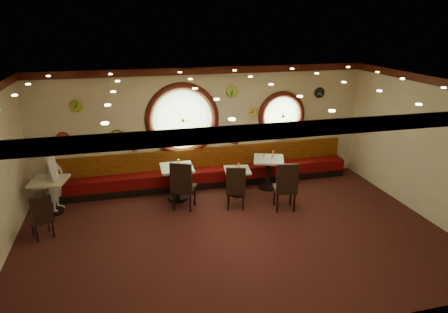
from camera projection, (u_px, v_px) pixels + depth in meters
The scene contains 47 objects.
floor at pixel (234, 234), 8.54m from camera, with size 9.00×6.00×0.00m, color black.
ceiling at pixel (235, 85), 7.49m from camera, with size 9.00×6.00×0.02m, color gold.
wall_back at pixel (205, 127), 10.76m from camera, with size 9.00×0.02×3.20m, color beige.
wall_front at pixel (296, 240), 5.27m from camera, with size 9.00×0.02×3.20m, color beige.
wall_right at pixel (425, 148), 9.06m from camera, with size 0.02×6.00×3.20m, color beige.
molding_back at pixel (204, 71), 10.22m from camera, with size 9.00×0.10×0.18m, color #3B100A.
molding_front at pixel (301, 129), 4.82m from camera, with size 9.00×0.10×0.18m, color #3B100A.
molding_right at pixel (435, 81), 8.55m from camera, with size 0.10×6.00×0.18m, color #3B100A.
banquette_base at pixel (208, 182), 11.00m from camera, with size 8.00×0.55×0.20m, color black.
banquette_seat at pixel (207, 174), 10.92m from camera, with size 8.00×0.55×0.30m, color #560709.
banquette_back at pixel (206, 158), 10.99m from camera, with size 8.00×0.10×0.55m, color #5C1207.
porthole_left_glass at pixel (182, 119), 10.54m from camera, with size 1.66×1.66×0.02m, color #86B36B.
porthole_left_frame at pixel (182, 120), 10.53m from camera, with size 1.98×1.98×0.18m, color #3B100A.
porthole_left_ring at pixel (183, 120), 10.50m from camera, with size 1.61×1.61×0.03m, color gold.
porthole_right_glass at pixel (281, 115), 11.20m from camera, with size 1.10×1.10×0.02m, color #86B36B.
porthole_right_frame at pixel (282, 115), 11.19m from camera, with size 1.38×1.38×0.18m, color #3B100A.
porthole_right_ring at pixel (282, 116), 11.16m from camera, with size 1.09×1.09×0.03m, color gold.
wall_clock_0 at pixel (253, 112), 10.93m from camera, with size 0.22×0.22×0.03m, color #E0D04A.
wall_clock_1 at pixel (63, 139), 9.91m from camera, with size 0.32×0.32×0.03m, color red.
wall_clock_2 at pixel (319, 93), 11.23m from camera, with size 0.28×0.28×0.03m, color black.
wall_clock_3 at pixel (232, 91), 10.59m from camera, with size 0.30×0.30×0.03m, color #8ED241.
wall_clock_4 at pixel (117, 137), 10.23m from camera, with size 0.36×0.36×0.03m, color gold.
wall_clock_5 at pixel (325, 125), 11.60m from camera, with size 0.34×0.34×0.03m, color silver.
wall_clock_6 at pixel (235, 139), 11.06m from camera, with size 0.24×0.24×0.03m, color red.
wall_clock_7 at pixel (76, 106), 9.74m from camera, with size 0.26×0.26×0.03m, color #85CC28.
wall_clock_8 at pixel (134, 147), 10.42m from camera, with size 0.20×0.20×0.03m, color white.
table_a at pixel (51, 192), 9.33m from camera, with size 0.91×0.91×0.84m.
table_b at pixel (177, 179), 10.05m from camera, with size 0.81×0.81×0.88m.
table_c at pixel (237, 179), 10.32m from camera, with size 0.73×0.73×0.71m.
table_d at pixel (268, 170), 10.70m from camera, with size 1.00×1.00×0.86m.
chair_a at pixel (41, 214), 8.21m from camera, with size 0.55×0.55×0.61m.
chair_b at pixel (182, 183), 9.41m from camera, with size 0.69×0.69×0.77m.
chair_c at pixel (236, 185), 9.49m from camera, with size 0.57×0.57×0.68m.
chair_d at pixel (286, 183), 9.38m from camera, with size 0.60×0.60×0.76m.
condiment_a_salt at pixel (47, 177), 9.23m from camera, with size 0.04×0.04×0.10m, color silver.
condiment_b_salt at pixel (171, 164), 9.97m from camera, with size 0.04×0.04×0.11m, color silver.
condiment_c_salt at pixel (233, 167), 10.29m from camera, with size 0.04×0.04×0.10m, color silver.
condiment_d_salt at pixel (264, 156), 10.60m from camera, with size 0.04×0.04×0.11m, color silver.
condiment_a_pepper at pixel (49, 178), 9.19m from camera, with size 0.04×0.04×0.11m, color silver.
condiment_b_pepper at pixel (176, 165), 9.93m from camera, with size 0.04×0.04×0.11m, color silver.
condiment_c_pepper at pixel (236, 168), 10.20m from camera, with size 0.04×0.04×0.11m, color silver.
condiment_d_pepper at pixel (272, 157), 10.56m from camera, with size 0.04×0.04×0.11m, color silver.
condiment_a_bottle at pixel (53, 176), 9.26m from camera, with size 0.05×0.05×0.16m, color gold.
condiment_b_bottle at pixel (179, 163), 9.97m from camera, with size 0.05×0.05×0.17m, color gold.
condiment_c_bottle at pixel (239, 165), 10.33m from camera, with size 0.05×0.05×0.15m, color gold.
condiment_d_bottle at pixel (273, 153), 10.72m from camera, with size 0.05×0.05×0.18m, color orange.
waiter at pixel (54, 177), 9.33m from camera, with size 0.63×0.41×1.72m, color silver.
Camera 1 is at (-2.05, -7.24, 4.37)m, focal length 32.00 mm.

